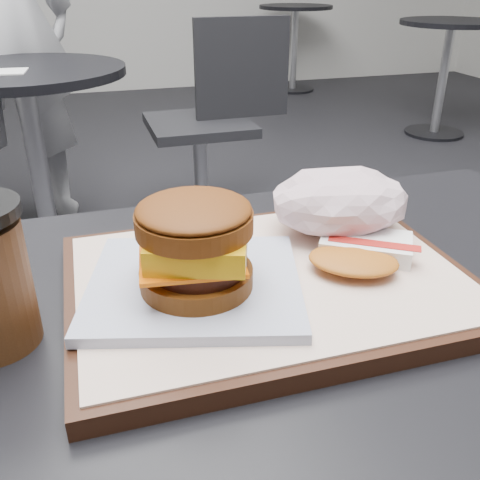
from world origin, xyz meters
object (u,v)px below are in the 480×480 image
object	(u,v)px
crumpled_wrapper	(341,202)
neighbor_chair	(214,112)
customer_table	(299,463)
hash_brown	(360,252)
serving_tray	(269,282)
breakfast_sandwich	(195,255)
neighbor_table	(31,125)

from	to	relation	value
crumpled_wrapper	neighbor_chair	world-z (taller)	neighbor_chair
neighbor_chair	customer_table	bearing A→B (deg)	-101.33
hash_brown	crumpled_wrapper	world-z (taller)	crumpled_wrapper
serving_tray	breakfast_sandwich	distance (m)	0.09
crumpled_wrapper	neighbor_table	size ratio (longest dim) A/B	0.20
hash_brown	crumpled_wrapper	xyz separation A→B (m)	(0.01, 0.07, 0.02)
breakfast_sandwich	neighbor_table	world-z (taller)	breakfast_sandwich
breakfast_sandwich	crumpled_wrapper	size ratio (longest dim) A/B	1.49
serving_tray	neighbor_table	distance (m)	1.64
breakfast_sandwich	customer_table	bearing A→B (deg)	-23.43
neighbor_chair	crumpled_wrapper	bearing A→B (deg)	-99.33
customer_table	neighbor_table	distance (m)	1.69
breakfast_sandwich	crumpled_wrapper	distance (m)	0.20
serving_tray	neighbor_table	xyz separation A→B (m)	(-0.33, 1.60, -0.23)
hash_brown	neighbor_table	world-z (taller)	hash_brown
breakfast_sandwich	neighbor_chair	bearing A→B (deg)	75.55
crumpled_wrapper	serving_tray	bearing A→B (deg)	-147.39
crumpled_wrapper	neighbor_chair	xyz separation A→B (m)	(0.28, 1.70, -0.31)
customer_table	hash_brown	xyz separation A→B (m)	(0.07, 0.05, 0.22)
neighbor_chair	breakfast_sandwich	bearing A→B (deg)	-104.45
serving_tray	crumpled_wrapper	xyz separation A→B (m)	(0.11, 0.07, 0.04)
customer_table	breakfast_sandwich	world-z (taller)	breakfast_sandwich
hash_brown	neighbor_table	bearing A→B (deg)	104.89
breakfast_sandwich	crumpled_wrapper	world-z (taller)	breakfast_sandwich
customer_table	hash_brown	bearing A→B (deg)	34.62
customer_table	breakfast_sandwich	bearing A→B (deg)	156.57
customer_table	neighbor_table	world-z (taller)	customer_table
serving_tray	neighbor_table	size ratio (longest dim) A/B	0.51
breakfast_sandwich	neighbor_table	size ratio (longest dim) A/B	0.30
crumpled_wrapper	hash_brown	bearing A→B (deg)	-98.77
customer_table	serving_tray	world-z (taller)	serving_tray
serving_tray	neighbor_table	world-z (taller)	serving_tray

